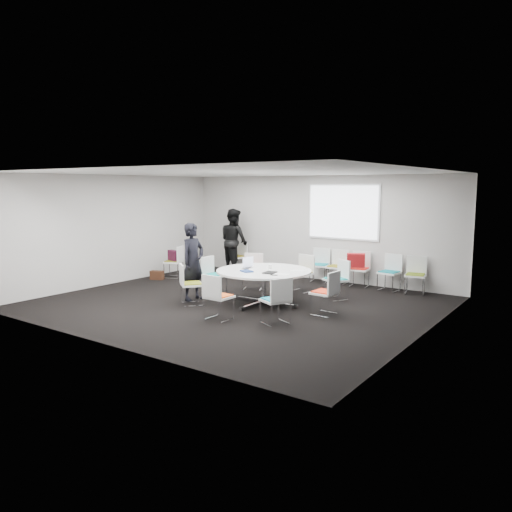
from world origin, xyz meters
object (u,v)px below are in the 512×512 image
Objects in this scene: chair_ring_h at (276,309)px; person_back at (234,241)px; chair_back_e at (415,282)px; chair_back_b at (337,273)px; chair_ring_a at (325,301)px; chair_back_c at (359,276)px; person_main at (193,262)px; chair_ring_c at (302,280)px; chair_ring_g at (219,306)px; chair_spare_left at (174,268)px; chair_person_back at (238,263)px; maroon_bag at (173,255)px; cup at (270,267)px; chair_back_d at (389,280)px; brown_bag at (157,275)px; conference_table at (264,280)px; chair_ring_b at (336,287)px; chair_ring_f at (191,292)px; chair_ring_d at (252,279)px; chair_ring_e at (214,283)px; laptop at (249,268)px; chair_back_a at (319,272)px.

chair_ring_h is 5.65m from person_back.
chair_back_b is at bearing -12.52° from chair_back_e.
chair_ring_a and chair_back_c have the same top height.
chair_ring_c is at bearing -35.03° from person_main.
chair_ring_g is 1.00× the size of chair_ring_h.
chair_spare_left is 1.97m from chair_person_back.
chair_person_back reaches higher than maroon_bag.
cup is (-2.35, -2.62, 0.50)m from chair_back_e.
chair_back_d reaches higher than maroon_bag.
maroon_bag is at bearing 78.35° from chair_person_back.
person_back is 5.20× the size of brown_bag.
chair_back_c is 1.00× the size of chair_back_e.
chair_back_d is 2.44× the size of brown_bag.
chair_back_e is at bearing 63.71° from chair_ring_g.
conference_table is 5.09× the size of maroon_bag.
chair_ring_b and chair_ring_f have the same top height.
chair_ring_d is at bearing 68.26° from chair_ring_h.
chair_person_back is (-2.89, 2.87, -0.24)m from conference_table.
chair_spare_left is at bearing 13.15° from chair_ring_c.
conference_table is 1.48m from chair_ring_e.
laptop is at bearing -175.98° from conference_table.
chair_back_e is (2.31, 4.43, 0.00)m from chair_ring_g.
chair_back_a is at bearing -156.92° from person_back.
chair_back_d is 6.09m from brown_bag.
chair_person_back is at bearing 59.03° from chair_ring_a.
chair_ring_b is 3.24m from person_main.
person_main reaches higher than chair_ring_f.
cup is (2.92, -2.66, 0.50)m from chair_person_back.
chair_ring_f is (-0.16, -2.03, 0.00)m from chair_ring_d.
chair_ring_b is at bearing 24.60° from chair_ring_h.
chair_ring_f is 1.00× the size of chair_ring_h.
chair_ring_e is at bearing 53.35° from chair_back_a.
chair_spare_left reaches higher than laptop.
maroon_bag is at bearing 54.59° from person_main.
maroon_bag is 1.11× the size of brown_bag.
person_back is 1.86m from maroon_bag.
chair_back_e is 3.55m from cup.
chair_back_a is at bearing -15.30° from laptop.
chair_back_b reaches higher than laptop.
chair_ring_g is at bearing 138.25° from chair_ring_a.
chair_ring_b is 1.00× the size of chair_back_b.
chair_ring_h reaches higher than conference_table.
person_main reaches higher than chair_ring_c.
laptop is 0.77× the size of maroon_bag.
person_main is at bearing 57.51° from chair_back_a.
cup is (1.06, -0.82, 0.50)m from chair_ring_d.
chair_ring_b is 1.00× the size of chair_ring_f.
cup is (-1.72, -2.63, 0.50)m from chair_back_d.
person_main is at bearing 102.27° from chair_ring_a.
chair_spare_left is at bearing 60.51° from laptop.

